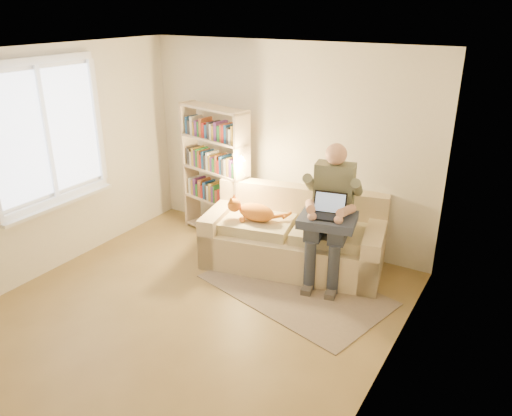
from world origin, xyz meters
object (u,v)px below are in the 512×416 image
Objects in this scene: sofa at (294,239)px; cat at (251,211)px; bookshelf at (215,166)px; person at (331,206)px; laptop at (333,211)px.

cat is (-0.48, -0.24, 0.36)m from sofa.
bookshelf is at bearing 157.44° from sofa.
sofa is 1.44× the size of person.
person is at bearing -1.41° from cat.
sofa is 5.44× the size of laptop.
cat is 0.38× the size of bookshelf.
person is (0.47, -0.06, 0.55)m from sofa.
laptop reaches higher than sofa.
bookshelf is (-0.86, 0.49, 0.30)m from cat.
person reaches higher than laptop.
laptop is 0.23× the size of bookshelf.
cat is at bearing -165.22° from sofa.
bookshelf reaches higher than cat.
sofa reaches higher than cat.
laptop reaches higher than cat.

